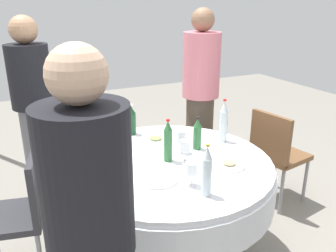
# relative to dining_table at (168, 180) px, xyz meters

# --- Properties ---
(ground_plane) EXTENTS (10.00, 10.00, 0.00)m
(ground_plane) POSITION_rel_dining_table_xyz_m (0.00, 0.00, -0.59)
(ground_plane) COLOR gray
(dining_table) EXTENTS (1.44, 1.44, 0.74)m
(dining_table) POSITION_rel_dining_table_xyz_m (0.00, 0.00, 0.00)
(dining_table) COLOR white
(dining_table) RESTS_ON ground_plane
(bottle_clear_inner) EXTENTS (0.06, 0.06, 0.31)m
(bottle_clear_inner) POSITION_rel_dining_table_xyz_m (0.49, 0.00, 0.29)
(bottle_clear_inner) COLOR silver
(bottle_clear_inner) RESTS_ON dining_table
(bottle_green_front) EXTENTS (0.06, 0.06, 0.29)m
(bottle_green_front) POSITION_rel_dining_table_xyz_m (-0.00, -0.00, 0.29)
(bottle_green_front) COLOR #2D6B38
(bottle_green_front) RESTS_ON dining_table
(bottle_green_mid) EXTENTS (0.06, 0.06, 0.24)m
(bottle_green_mid) POSITION_rel_dining_table_xyz_m (-0.09, 0.28, 0.26)
(bottle_green_mid) COLOR #2D6B38
(bottle_green_mid) RESTS_ON dining_table
(bottle_clear_rear) EXTENTS (0.07, 0.07, 0.27)m
(bottle_clear_rear) POSITION_rel_dining_table_xyz_m (-0.06, -0.40, 0.27)
(bottle_clear_rear) COLOR silver
(bottle_clear_rear) RESTS_ON dining_table
(bottle_green_outer) EXTENTS (0.06, 0.06, 0.27)m
(bottle_green_outer) POSITION_rel_dining_table_xyz_m (-0.44, -0.21, 0.27)
(bottle_green_outer) COLOR #2D6B38
(bottle_green_outer) RESTS_ON dining_table
(bottle_dark_green_right) EXTENTS (0.07, 0.07, 0.25)m
(bottle_dark_green_right) POSITION_rel_dining_table_xyz_m (-0.58, -0.05, 0.26)
(bottle_dark_green_right) COLOR #194728
(bottle_dark_green_right) RESTS_ON dining_table
(bottle_clear_left) EXTENTS (0.06, 0.06, 0.33)m
(bottle_clear_left) POSITION_rel_dining_table_xyz_m (-0.13, 0.53, 0.30)
(bottle_clear_left) COLOR silver
(bottle_clear_left) RESTS_ON dining_table
(wine_glass_rear) EXTENTS (0.07, 0.07, 0.15)m
(wine_glass_rear) POSITION_rel_dining_table_xyz_m (0.36, -0.02, 0.25)
(wine_glass_rear) COLOR white
(wine_glass_rear) RESTS_ON dining_table
(wine_glass_outer) EXTENTS (0.07, 0.07, 0.15)m
(wine_glass_outer) POSITION_rel_dining_table_xyz_m (0.06, 0.10, 0.25)
(wine_glass_outer) COLOR white
(wine_glass_outer) RESTS_ON dining_table
(wine_glass_right) EXTENTS (0.06, 0.06, 0.13)m
(wine_glass_right) POSITION_rel_dining_table_xyz_m (-0.18, -0.29, 0.24)
(wine_glass_right) COLOR white
(wine_glass_right) RESTS_ON dining_table
(wine_glass_left) EXTENTS (0.07, 0.07, 0.16)m
(wine_glass_left) POSITION_rel_dining_table_xyz_m (-0.08, 0.15, 0.26)
(wine_glass_left) COLOR white
(wine_glass_left) RESTS_ON dining_table
(plate_north) EXTENTS (0.23, 0.23, 0.04)m
(plate_north) POSITION_rel_dining_table_xyz_m (-0.35, 0.06, 0.16)
(plate_north) COLOR white
(plate_north) RESTS_ON dining_table
(plate_far) EXTENTS (0.25, 0.25, 0.02)m
(plate_far) POSITION_rel_dining_table_xyz_m (0.22, -0.17, 0.16)
(plate_far) COLOR white
(plate_far) RESTS_ON dining_table
(plate_east) EXTENTS (0.21, 0.21, 0.04)m
(plate_east) POSITION_rel_dining_table_xyz_m (0.25, 0.32, 0.16)
(plate_east) COLOR white
(plate_east) RESTS_ON dining_table
(knife_front) EXTENTS (0.18, 0.05, 0.00)m
(knife_front) POSITION_rel_dining_table_xyz_m (-0.32, -0.46, 0.15)
(knife_front) COLOR silver
(knife_front) RESTS_ON dining_table
(fork_mid) EXTENTS (0.17, 0.09, 0.00)m
(fork_mid) POSITION_rel_dining_table_xyz_m (0.48, -0.20, 0.15)
(fork_mid) COLOR silver
(fork_mid) RESTS_ON dining_table
(person_inner) EXTENTS (0.34, 0.34, 1.64)m
(person_inner) POSITION_rel_dining_table_xyz_m (0.78, -0.70, 0.27)
(person_inner) COLOR #26262B
(person_inner) RESTS_ON ground_plane
(person_front) EXTENTS (0.34, 0.34, 1.71)m
(person_front) POSITION_rel_dining_table_xyz_m (-0.78, 0.71, 0.30)
(person_front) COLOR #4C3F33
(person_front) RESTS_ON ground_plane
(person_mid) EXTENTS (0.34, 0.34, 1.66)m
(person_mid) POSITION_rel_dining_table_xyz_m (-1.12, -0.73, 0.28)
(person_mid) COLOR slate
(person_mid) RESTS_ON ground_plane
(chair_right) EXTENTS (0.46, 0.46, 0.87)m
(chair_right) POSITION_rel_dining_table_xyz_m (-0.19, 1.15, -0.07)
(chair_right) COLOR brown
(chair_right) RESTS_ON ground_plane
(chair_left) EXTENTS (0.48, 0.48, 0.87)m
(chair_left) POSITION_rel_dining_table_xyz_m (-0.20, -0.93, -0.07)
(chair_left) COLOR #2D2D33
(chair_left) RESTS_ON ground_plane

